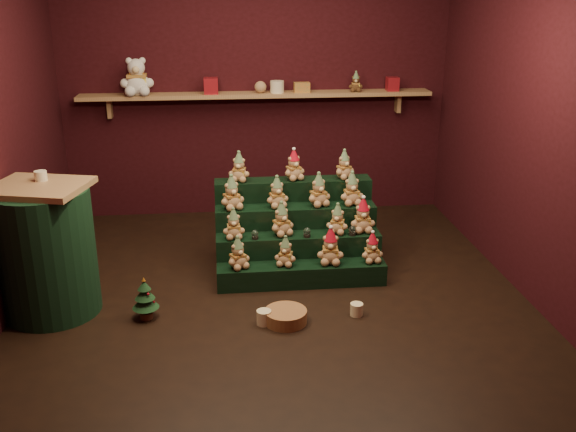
{
  "coord_description": "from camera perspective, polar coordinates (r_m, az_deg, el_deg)",
  "views": [
    {
      "loc": [
        -0.37,
        -4.72,
        2.36
      ],
      "look_at": [
        0.15,
        0.25,
        0.55
      ],
      "focal_mm": 40.0,
      "sensor_mm": 36.0,
      "label": 1
    }
  ],
  "objects": [
    {
      "name": "teddy_0",
      "position": [
        5.22,
        -4.48,
        -3.28
      ],
      "size": [
        0.25,
        0.24,
        0.27
      ],
      "primitive_type": null,
      "rotation": [
        0.0,
        0.0,
        0.51
      ],
      "color": "tan",
      "rests_on": "riser_tier_front"
    },
    {
      "name": "teddy_9",
      "position": [
        5.53,
        -0.99,
        2.15
      ],
      "size": [
        0.23,
        0.22,
        0.27
      ],
      "primitive_type": null,
      "rotation": [
        0.0,
        0.0,
        0.25
      ],
      "color": "tan",
      "rests_on": "riser_tier_midback"
    },
    {
      "name": "right_wall",
      "position": [
        5.38,
        21.08,
        8.3
      ],
      "size": [
        0.1,
        4.0,
        2.8
      ],
      "primitive_type": "cube",
      "color": "black",
      "rests_on": "ground"
    },
    {
      "name": "table_ornament",
      "position": [
        5.01,
        -21.13,
        3.36
      ],
      "size": [
        0.09,
        0.09,
        0.07
      ],
      "primitive_type": "cylinder",
      "color": "beige",
      "rests_on": "side_table"
    },
    {
      "name": "gift_tin_red_b",
      "position": [
        6.87,
        9.26,
        11.5
      ],
      "size": [
        0.12,
        0.12,
        0.14
      ],
      "primitive_type": "cube",
      "color": "maroon",
      "rests_on": "back_shelf"
    },
    {
      "name": "riser_tier_midback",
      "position": [
        5.68,
        0.68,
        -1.71
      ],
      "size": [
        1.4,
        0.22,
        0.54
      ],
      "primitive_type": "cube",
      "color": "black",
      "rests_on": "ground"
    },
    {
      "name": "teddy_1",
      "position": [
        5.26,
        -0.22,
        -3.14
      ],
      "size": [
        0.22,
        0.21,
        0.25
      ],
      "primitive_type": null,
      "rotation": [
        0.0,
        0.0,
        -0.34
      ],
      "color": "tan",
      "rests_on": "riser_tier_front"
    },
    {
      "name": "mug_left",
      "position": [
        4.78,
        -2.15,
        -8.99
      ],
      "size": [
        0.11,
        0.11,
        0.11
      ],
      "primitive_type": "cylinder",
      "color": "beige",
      "rests_on": "ground"
    },
    {
      "name": "teddy_14",
      "position": [
        5.76,
        5.01,
        4.58
      ],
      "size": [
        0.24,
        0.23,
        0.26
      ],
      "primitive_type": null,
      "rotation": [
        0.0,
        0.0,
        0.44
      ],
      "color": "tan",
      "rests_on": "riser_tier_back"
    },
    {
      "name": "riser_tier_front",
      "position": [
        5.35,
        1.21,
        -5.22
      ],
      "size": [
        1.4,
        0.22,
        0.18
      ],
      "primitive_type": "cube",
      "color": "black",
      "rests_on": "ground"
    },
    {
      "name": "teddy_11",
      "position": [
        5.62,
        5.7,
        2.44
      ],
      "size": [
        0.22,
        0.21,
        0.29
      ],
      "primitive_type": null,
      "rotation": [
        0.0,
        0.0,
        0.1
      ],
      "color": "tan",
      "rests_on": "riser_tier_midback"
    },
    {
      "name": "teddy_2",
      "position": [
        5.29,
        3.79,
        -2.69
      ],
      "size": [
        0.24,
        0.22,
        0.31
      ],
      "primitive_type": null,
      "rotation": [
        0.0,
        0.0,
        -0.13
      ],
      "color": "tan",
      "rests_on": "riser_tier_front"
    },
    {
      "name": "riser_tier_back",
      "position": [
        5.85,
        0.44,
        -0.1
      ],
      "size": [
        1.4,
        0.22,
        0.72
      ],
      "primitive_type": "cube",
      "color": "black",
      "rests_on": "ground"
    },
    {
      "name": "teddy_3",
      "position": [
        5.36,
        7.49,
        -2.8
      ],
      "size": [
        0.2,
        0.18,
        0.25
      ],
      "primitive_type": null,
      "rotation": [
        0.0,
        0.0,
        0.09
      ],
      "color": "tan",
      "rests_on": "riser_tier_front"
    },
    {
      "name": "back_shelf",
      "position": [
        6.68,
        -2.76,
        10.68
      ],
      "size": [
        3.6,
        0.26,
        0.24
      ],
      "color": "#A58252",
      "rests_on": "ground"
    },
    {
      "name": "teddy_8",
      "position": [
        5.5,
        -5.04,
        2.09
      ],
      "size": [
        0.27,
        0.26,
        0.29
      ],
      "primitive_type": null,
      "rotation": [
        0.0,
        0.0,
        0.39
      ],
      "color": "tan",
      "rests_on": "riser_tier_midback"
    },
    {
      "name": "riser_tier_midfront",
      "position": [
        5.51,
        0.94,
        -3.41
      ],
      "size": [
        1.4,
        0.22,
        0.36
      ],
      "primitive_type": "cube",
      "color": "black",
      "rests_on": "ground"
    },
    {
      "name": "wicker_basket",
      "position": [
        4.8,
        -0.21,
        -8.91
      ],
      "size": [
        0.36,
        0.36,
        0.1
      ],
      "primitive_type": "cylinder",
      "rotation": [
        0.0,
        0.0,
        -0.15
      ],
      "color": "#996A3E",
      "rests_on": "ground"
    },
    {
      "name": "brown_bear",
      "position": [
        6.77,
        6.05,
        11.78
      ],
      "size": [
        0.16,
        0.15,
        0.2
      ],
      "primitive_type": null,
      "rotation": [
        0.0,
        0.0,
        -0.13
      ],
      "color": "#50341A",
      "rests_on": "back_shelf"
    },
    {
      "name": "snow_globe_a",
      "position": [
        5.34,
        -2.96,
        -1.66
      ],
      "size": [
        0.06,
        0.06,
        0.08
      ],
      "color": "black",
      "rests_on": "riser_tier_midfront"
    },
    {
      "name": "gift_tin_red_a",
      "position": [
        6.64,
        -6.86,
        11.42
      ],
      "size": [
        0.14,
        0.14,
        0.16
      ],
      "primitive_type": "cube",
      "color": "maroon",
      "rests_on": "back_shelf"
    },
    {
      "name": "teddy_13",
      "position": [
        5.7,
        0.52,
        4.55
      ],
      "size": [
        0.24,
        0.23,
        0.27
      ],
      "primitive_type": null,
      "rotation": [
        0.0,
        0.0,
        0.4
      ],
      "color": "tan",
      "rests_on": "riser_tier_back"
    },
    {
      "name": "side_table",
      "position": [
        5.09,
        -20.64,
        -2.89
      ],
      "size": [
        0.78,
        0.7,
        1.01
      ],
      "rotation": [
        0.0,
        0.0,
        -0.25
      ],
      "color": "#A58252",
      "rests_on": "ground"
    },
    {
      "name": "shelf_plush_ball",
      "position": [
        6.65,
        -2.47,
        11.38
      ],
      "size": [
        0.12,
        0.12,
        0.12
      ],
      "primitive_type": "sphere",
      "color": "tan",
      "rests_on": "back_shelf"
    },
    {
      "name": "mug_right",
      "position": [
        4.92,
        6.12,
        -8.26
      ],
      "size": [
        0.1,
        0.1,
        0.1
      ],
      "primitive_type": "cylinder",
      "color": "beige",
      "rests_on": "ground"
    },
    {
      "name": "teddy_4",
      "position": [
        5.35,
        -4.86,
        -0.69
      ],
      "size": [
        0.19,
        0.17,
        0.26
      ],
      "primitive_type": null,
      "rotation": [
        0.0,
        0.0,
        0.04
      ],
      "color": "tan",
      "rests_on": "riser_tier_midfront"
    },
    {
      "name": "ground",
      "position": [
        5.28,
        -1.35,
        -6.64
      ],
      "size": [
        4.0,
        4.0,
        0.0
      ],
      "primitive_type": "plane",
      "color": "black",
      "rests_on": "ground"
    },
    {
      "name": "teddy_5",
      "position": [
        5.39,
        -0.58,
        -0.25
      ],
      "size": [
        0.26,
        0.25,
        0.29
      ],
      "primitive_type": null,
      "rotation": [
        0.0,
        0.0,
        0.44
      ],
      "color": "tan",
      "rests_on": "riser_tier_midfront"
    },
    {
      "name": "teddy_12",
      "position": [
        5.67,
        -4.37,
        4.38
      ],
      "size": [
        0.22,
        0.2,
        0.26
      ],
      "primitive_type": null,
      "rotation": [
        0.0,
        0.0,
        -0.21
      ],
      "color": "tan",
      "rests_on": "riser_tier_back"
    },
    {
      "name": "mini_christmas_tree",
      "position": [
        4.92,
        -12.59,
        -7.16
      ],
      "size": [
        0.2,
        0.2,
        0.34
      ],
      "rotation": [
        0.0,
        0.0,
        0.27
      ],
      "color": "#4E2B1B",
      "rests_on": "ground"
    },
    {
      "name": "teddy_6",
      "position": [
        5.45,
        4.43,
        -0.25
      ],
      "size": [
        0.23,
        0.22,
        0.26
      ],
      "primitive_type": null,
      "rotation": [
        0.0,
        0.0,
        -0.36
      ],
      "color": "tan",
      "rests_on": "riser_tier_midfront"
    },
    {
      "name": "snow_globe_b",
      "position": [
        5.38,
        1.7,
        -1.46
      ],
      "size": [
        0.06,
        0.06,
        0.08
      ],
      "color": "black",
      "rests_on": "riser_tier_midfront"
    },
    {
      "name": "snow_globe_c",
      "position": [
        5.44,
        5.74,
        -1.3
      ],
      "size": [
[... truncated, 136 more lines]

